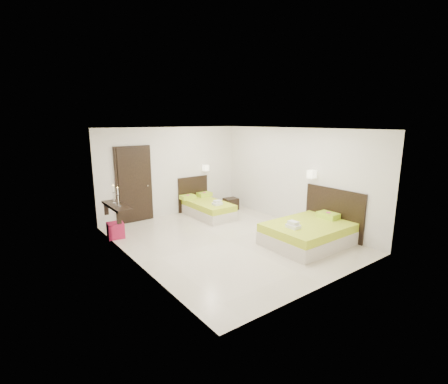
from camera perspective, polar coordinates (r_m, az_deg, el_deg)
floor at (r=7.82m, az=0.73°, el=-8.37°), size 5.50×5.50×0.00m
bed_single at (r=9.66m, az=-3.11°, el=-2.66°), size 1.04×1.73×1.43m
bed_double at (r=7.76m, az=14.89°, el=-6.78°), size 1.90×1.62×1.57m
nightstand at (r=10.36m, az=1.21°, el=-2.08°), size 0.45×0.41×0.36m
ottoman at (r=8.32m, az=-18.51°, el=-6.39°), size 0.42×0.42×0.37m
door at (r=9.26m, az=-15.50°, el=1.22°), size 1.02×0.15×2.14m
console_shelf at (r=8.02m, az=-18.40°, el=-2.39°), size 0.35×1.20×0.78m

